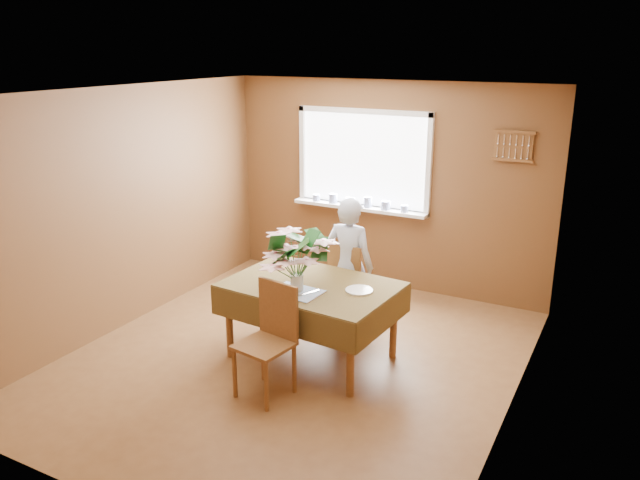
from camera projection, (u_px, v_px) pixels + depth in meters
The scene contains 15 objects.
floor at pixel (293, 360), 5.96m from camera, with size 4.50×4.50×0.00m, color brown.
ceiling at pixel (289, 92), 5.21m from camera, with size 4.50×4.50×0.00m, color white.
wall_back at pixel (386, 187), 7.48m from camera, with size 4.00×4.00×0.00m, color brown.
wall_front at pixel (99, 333), 3.69m from camera, with size 4.00×4.00×0.00m, color brown.
wall_left at pixel (125, 209), 6.48m from camera, with size 4.50×4.50×0.00m, color brown.
wall_right at pixel (520, 271), 4.70m from camera, with size 4.50×4.50×0.00m, color brown.
window_assembly at pixel (362, 177), 7.54m from camera, with size 1.72×0.20×1.22m.
spoon_rack at pixel (513, 146), 6.63m from camera, with size 0.44×0.05×0.33m.
dining_table at pixel (311, 293), 5.83m from camera, with size 1.63×1.18×0.76m.
chair_far at pixel (350, 281), 6.52m from camera, with size 0.47×0.47×0.94m.
chair_near at pixel (270, 335), 5.28m from camera, with size 0.48×0.48×0.98m.
seated_woman at pixel (349, 265), 6.39m from camera, with size 0.52×0.34×1.44m, color white.
flower_bouquet at pixel (297, 255), 5.54m from camera, with size 0.61×0.61×0.52m.
side_plate at pixel (359, 290), 5.63m from camera, with size 0.25×0.25×0.01m, color white.
table_knife at pixel (308, 293), 5.56m from camera, with size 0.02×0.25×0.00m, color silver.
Camera 1 is at (2.72, -4.60, 2.89)m, focal length 35.00 mm.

